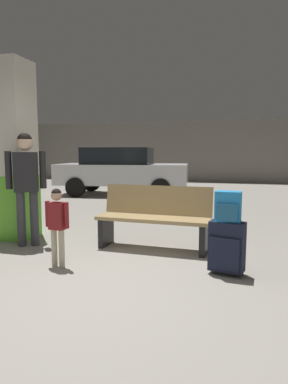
{
  "coord_description": "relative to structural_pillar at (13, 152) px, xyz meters",
  "views": [
    {
      "loc": [
        1.33,
        -2.98,
        1.37
      ],
      "look_at": [
        0.16,
        1.3,
        0.85
      ],
      "focal_mm": 31.8,
      "sensor_mm": 36.0,
      "label": 1
    }
  ],
  "objects": [
    {
      "name": "bench",
      "position": [
        2.29,
        -0.01,
        -0.94
      ],
      "size": [
        1.62,
        0.59,
        0.89
      ],
      "color": "tan",
      "rests_on": "ground_plane"
    },
    {
      "name": "structural_pillar",
      "position": [
        0.0,
        0.0,
        0.0
      ],
      "size": [
        0.57,
        0.57,
        2.78
      ],
      "color": "#66C633",
      "rests_on": "ground_plane"
    },
    {
      "name": "suitcase",
      "position": [
        3.33,
        -0.84,
        -1.06
      ],
      "size": [
        0.42,
        0.31,
        0.6
      ],
      "color": "#191E33",
      "rests_on": "ground_plane"
    },
    {
      "name": "adult",
      "position": [
        0.48,
        -0.39,
        -0.36
      ],
      "size": [
        0.51,
        0.33,
        1.64
      ],
      "color": "#38383D",
      "rests_on": "ground_plane"
    },
    {
      "name": "garage_back_wall",
      "position": [
        2.08,
        11.18,
        0.02
      ],
      "size": [
        18.0,
        0.12,
        2.8
      ],
      "primitive_type": "cube",
      "color": "gray",
      "rests_on": "ground_plane"
    },
    {
      "name": "parked_car_far",
      "position": [
        -0.15,
        5.67,
        -0.57
      ],
      "size": [
        4.27,
        2.16,
        1.51
      ],
      "color": "silver",
      "rests_on": "ground_plane"
    },
    {
      "name": "backpack_bright",
      "position": [
        3.33,
        -0.84,
        -0.61
      ],
      "size": [
        0.29,
        0.21,
        0.34
      ],
      "color": "#268CD8",
      "rests_on": "suitcase"
    },
    {
      "name": "ground_plane",
      "position": [
        2.08,
        2.32,
        -1.43
      ],
      "size": [
        18.0,
        18.0,
        0.1
      ],
      "primitive_type": "cube",
      "color": "gray"
    },
    {
      "name": "child",
      "position": [
        1.37,
        -1.11,
        -0.79
      ],
      "size": [
        0.32,
        0.2,
        0.95
      ],
      "color": "beige",
      "rests_on": "ground_plane"
    }
  ]
}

